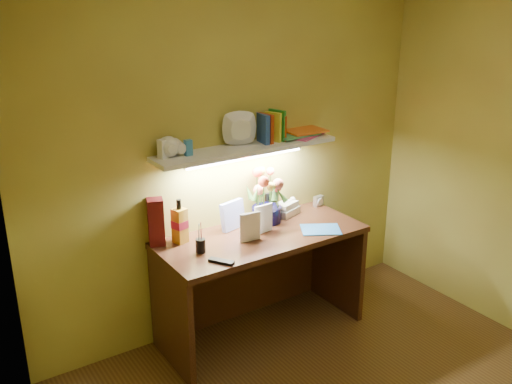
% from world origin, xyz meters
% --- Properties ---
extents(desk, '(1.40, 0.60, 0.75)m').
position_xyz_m(desk, '(0.00, 1.20, 0.38)').
color(desk, '#381B0F').
rests_on(desk, ground).
extents(flower_bouquet, '(0.30, 0.30, 0.37)m').
position_xyz_m(flower_bouquet, '(0.16, 1.37, 0.93)').
color(flower_bouquet, '#0C0933').
rests_on(flower_bouquet, desk).
extents(telephone, '(0.21, 0.19, 0.11)m').
position_xyz_m(telephone, '(0.34, 1.40, 0.80)').
color(telephone, '#E9E4C5').
rests_on(telephone, desk).
extents(desk_clock, '(0.08, 0.05, 0.08)m').
position_xyz_m(desk_clock, '(0.65, 1.40, 0.79)').
color(desk_clock, silver).
rests_on(desk_clock, desk).
extents(whisky_bottle, '(0.10, 0.10, 0.29)m').
position_xyz_m(whisky_bottle, '(-0.50, 1.39, 0.90)').
color(whisky_bottle, '#BD851C').
rests_on(whisky_bottle, desk).
extents(whisky_box, '(0.12, 0.12, 0.31)m').
position_xyz_m(whisky_box, '(-0.64, 1.44, 0.90)').
color(whisky_box, '#530F10').
rests_on(whisky_box, desk).
extents(pen_cup, '(0.07, 0.07, 0.15)m').
position_xyz_m(pen_cup, '(-0.47, 1.18, 0.82)').
color(pen_cup, black).
rests_on(pen_cup, desk).
extents(art_card, '(0.20, 0.09, 0.19)m').
position_xyz_m(art_card, '(-0.11, 1.39, 0.85)').
color(art_card, white).
rests_on(art_card, desk).
extents(tv_remote, '(0.12, 0.16, 0.02)m').
position_xyz_m(tv_remote, '(-0.43, 0.99, 0.76)').
color(tv_remote, black).
rests_on(tv_remote, desk).
extents(blue_folder, '(0.32, 0.30, 0.01)m').
position_xyz_m(blue_folder, '(0.37, 1.04, 0.75)').
color(blue_folder, '#3785CE').
rests_on(blue_folder, desk).
extents(desk_book_a, '(0.15, 0.04, 0.20)m').
position_xyz_m(desk_book_a, '(-0.19, 1.16, 0.85)').
color(desk_book_a, white).
rests_on(desk_book_a, desk).
extents(desk_book_b, '(0.14, 0.02, 0.20)m').
position_xyz_m(desk_book_b, '(-0.04, 1.22, 0.85)').
color(desk_book_b, white).
rests_on(desk_book_b, desk).
extents(wall_shelf, '(1.32, 0.35, 0.24)m').
position_xyz_m(wall_shelf, '(0.00, 1.38, 1.34)').
color(wall_shelf, white).
rests_on(wall_shelf, ground).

